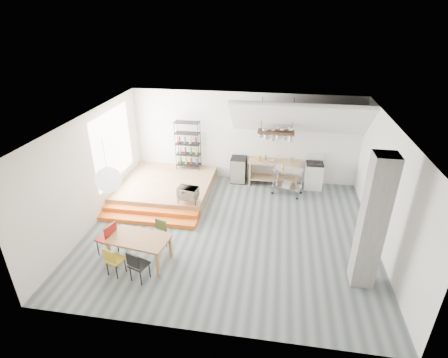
% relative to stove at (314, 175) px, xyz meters
% --- Properties ---
extents(floor, '(8.00, 8.00, 0.00)m').
position_rel_stove_xyz_m(floor, '(-2.50, -3.16, -0.48)').
color(floor, '#4C5558').
rests_on(floor, ground).
extents(wall_back, '(8.00, 0.04, 3.20)m').
position_rel_stove_xyz_m(wall_back, '(-2.50, 0.34, 1.12)').
color(wall_back, silver).
rests_on(wall_back, ground).
extents(wall_left, '(0.04, 7.00, 3.20)m').
position_rel_stove_xyz_m(wall_left, '(-6.50, -3.16, 1.12)').
color(wall_left, silver).
rests_on(wall_left, ground).
extents(wall_right, '(0.04, 7.00, 3.20)m').
position_rel_stove_xyz_m(wall_right, '(1.50, -3.16, 1.12)').
color(wall_right, silver).
rests_on(wall_right, ground).
extents(ceiling, '(8.00, 7.00, 0.02)m').
position_rel_stove_xyz_m(ceiling, '(-2.50, -3.16, 2.72)').
color(ceiling, white).
rests_on(ceiling, wall_back).
extents(slope_ceiling, '(4.40, 1.44, 1.32)m').
position_rel_stove_xyz_m(slope_ceiling, '(-0.70, -0.26, 2.07)').
color(slope_ceiling, white).
rests_on(slope_ceiling, wall_back).
extents(window_pane, '(0.02, 2.50, 2.20)m').
position_rel_stove_xyz_m(window_pane, '(-6.48, -1.66, 1.32)').
color(window_pane, white).
rests_on(window_pane, wall_left).
extents(platform, '(3.00, 3.00, 0.40)m').
position_rel_stove_xyz_m(platform, '(-5.00, -1.16, -0.28)').
color(platform, '#95724A').
rests_on(platform, ground).
extents(step_lower, '(3.00, 0.35, 0.13)m').
position_rel_stove_xyz_m(step_lower, '(-5.00, -3.11, -0.41)').
color(step_lower, orange).
rests_on(step_lower, ground).
extents(step_upper, '(3.00, 0.35, 0.27)m').
position_rel_stove_xyz_m(step_upper, '(-5.00, -2.76, -0.35)').
color(step_upper, orange).
rests_on(step_upper, ground).
extents(concrete_column, '(0.50, 0.50, 3.20)m').
position_rel_stove_xyz_m(concrete_column, '(0.80, -4.66, 1.12)').
color(concrete_column, slate).
rests_on(concrete_column, ground).
extents(kitchen_counter, '(1.80, 0.60, 0.91)m').
position_rel_stove_xyz_m(kitchen_counter, '(-1.40, -0.01, 0.15)').
color(kitchen_counter, '#95724A').
rests_on(kitchen_counter, ground).
extents(stove, '(0.60, 0.60, 1.18)m').
position_rel_stove_xyz_m(stove, '(0.00, 0.00, 0.00)').
color(stove, white).
rests_on(stove, ground).
extents(pot_rack, '(1.20, 0.50, 1.43)m').
position_rel_stove_xyz_m(pot_rack, '(-1.37, -0.23, 1.50)').
color(pot_rack, '#3A2317').
rests_on(pot_rack, ceiling).
extents(wire_shelving, '(0.88, 0.38, 1.80)m').
position_rel_stove_xyz_m(wire_shelving, '(-4.50, 0.04, 0.85)').
color(wire_shelving, black).
rests_on(wire_shelving, platform).
extents(microwave_shelf, '(0.60, 0.40, 0.16)m').
position_rel_stove_xyz_m(microwave_shelf, '(-3.90, -2.41, 0.07)').
color(microwave_shelf, '#95724A').
rests_on(microwave_shelf, platform).
extents(paper_lantern, '(0.60, 0.60, 0.60)m').
position_rel_stove_xyz_m(paper_lantern, '(-5.11, -4.71, 1.72)').
color(paper_lantern, white).
rests_on(paper_lantern, ceiling).
extents(dining_table, '(1.56, 1.03, 0.69)m').
position_rel_stove_xyz_m(dining_table, '(-4.52, -4.80, 0.14)').
color(dining_table, '#935E35').
rests_on(dining_table, ground).
extents(chair_mustard, '(0.46, 0.46, 0.79)m').
position_rel_stove_xyz_m(chair_mustard, '(-4.94, -5.40, -0.01)').
color(chair_mustard, '#AF921E').
rests_on(chair_mustard, ground).
extents(chair_black, '(0.49, 0.49, 0.84)m').
position_rel_stove_xyz_m(chair_black, '(-4.31, -5.49, 0.02)').
color(chair_black, black).
rests_on(chair_black, ground).
extents(chair_olive, '(0.47, 0.47, 0.80)m').
position_rel_stove_xyz_m(chair_olive, '(-4.23, -4.17, -0.00)').
color(chair_olive, '#566831').
rests_on(chair_olive, ground).
extents(chair_red, '(0.53, 0.53, 0.93)m').
position_rel_stove_xyz_m(chair_red, '(-5.39, -4.68, 0.08)').
color(chair_red, '#A11E17').
rests_on(chair_red, ground).
extents(rolling_cart, '(1.05, 0.77, 0.93)m').
position_rel_stove_xyz_m(rolling_cart, '(-0.90, -0.66, 0.12)').
color(rolling_cart, silver).
rests_on(rolling_cart, ground).
extents(mini_fridge, '(0.55, 0.55, 0.93)m').
position_rel_stove_xyz_m(mini_fridge, '(-2.65, 0.04, -0.01)').
color(mini_fridge, black).
rests_on(mini_fridge, ground).
extents(microwave, '(0.65, 0.49, 0.33)m').
position_rel_stove_xyz_m(microwave, '(-3.90, -2.41, 0.25)').
color(microwave, beige).
rests_on(microwave, microwave_shelf).
extents(bowl, '(0.24, 0.24, 0.05)m').
position_rel_stove_xyz_m(bowl, '(-1.50, -0.06, 0.45)').
color(bowl, silver).
rests_on(bowl, kitchen_counter).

